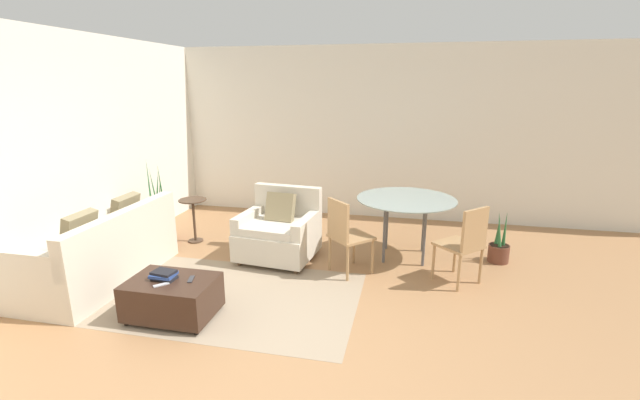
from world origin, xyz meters
TOP-DOWN VIEW (x-y plane):
  - ground_plane at (0.00, 0.00)m, footprint 20.00×20.00m
  - wall_back at (0.00, 4.00)m, footprint 12.00×0.06m
  - wall_left at (-2.74, 1.50)m, footprint 0.06×12.00m
  - area_rug at (-0.75, 0.81)m, footprint 2.84×1.70m
  - couch at (-2.20, 0.87)m, footprint 0.86×1.81m
  - armchair at (-0.47, 1.94)m, footprint 0.98×0.92m
  - ottoman at (-1.02, 0.33)m, footprint 0.80×0.56m
  - book_stack at (-1.09, 0.34)m, footprint 0.24×0.17m
  - tv_remote_primary at (-1.04, 0.22)m, footprint 0.13×0.13m
  - tv_remote_secondary at (-0.84, 0.38)m, footprint 0.08×0.14m
  - potted_plant at (-2.28, 2.14)m, footprint 0.36×0.36m
  - side_table at (-1.81, 2.23)m, footprint 0.38×0.38m
  - dining_table at (1.08, 2.30)m, footprint 1.23×1.23m
  - dining_chair_near_left at (0.42, 1.64)m, footprint 0.59×0.59m
  - dining_chair_near_right at (1.75, 1.64)m, footprint 0.59×0.59m
  - potted_plant_small at (2.25, 2.39)m, footprint 0.25×0.25m

SIDE VIEW (x-z plane):
  - ground_plane at x=0.00m, z-range 0.00..0.00m
  - area_rug at x=-0.75m, z-range 0.00..0.01m
  - potted_plant_small at x=2.25m, z-range -0.17..0.49m
  - ottoman at x=-1.02m, z-range 0.02..0.40m
  - potted_plant at x=-2.28m, z-range -0.36..0.82m
  - couch at x=-2.20m, z-range -0.15..0.75m
  - armchair at x=-0.47m, z-range -0.10..0.78m
  - tv_remote_primary at x=-1.04m, z-range 0.38..0.39m
  - tv_remote_secondary at x=-0.84m, z-range 0.38..0.39m
  - book_stack at x=-1.09m, z-range 0.38..0.46m
  - side_table at x=-1.81m, z-range 0.12..0.73m
  - dining_chair_near_left at x=0.42m, z-range 0.07..0.97m
  - dining_chair_near_right at x=1.75m, z-range 0.07..0.97m
  - dining_table at x=1.08m, z-range 0.31..1.09m
  - wall_back at x=0.00m, z-range 0.00..2.75m
  - wall_left at x=-2.74m, z-range 0.00..2.75m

